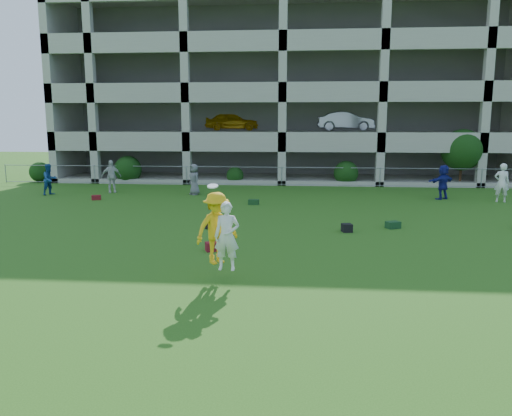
# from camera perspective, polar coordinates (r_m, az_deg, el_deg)

# --- Properties ---
(ground) EXTENTS (100.00, 100.00, 0.00)m
(ground) POSITION_cam_1_polar(r_m,az_deg,el_deg) (12.54, -0.33, -8.72)
(ground) COLOR #235114
(ground) RESTS_ON ground
(bystander_a) EXTENTS (0.96, 1.03, 1.69)m
(bystander_a) POSITION_cam_1_polar(r_m,az_deg,el_deg) (29.41, -22.52, 3.04)
(bystander_a) COLOR navy
(bystander_a) RESTS_ON ground
(bystander_b) EXTENTS (1.16, 0.85, 1.83)m
(bystander_b) POSITION_cam_1_polar(r_m,az_deg,el_deg) (29.18, -16.22, 3.49)
(bystander_b) COLOR silver
(bystander_b) RESTS_ON ground
(bystander_c) EXTENTS (0.95, 0.97, 1.69)m
(bystander_c) POSITION_cam_1_polar(r_m,az_deg,el_deg) (27.43, -7.07, 3.27)
(bystander_c) COLOR slate
(bystander_c) RESTS_ON ground
(bystander_d) EXTENTS (1.67, 1.35, 1.78)m
(bystander_d) POSITION_cam_1_polar(r_m,az_deg,el_deg) (27.38, 20.58, 2.79)
(bystander_d) COLOR navy
(bystander_d) RESTS_ON ground
(bystander_e) EXTENTS (0.77, 0.57, 1.93)m
(bystander_e) POSITION_cam_1_polar(r_m,az_deg,el_deg) (27.59, 26.27, 2.61)
(bystander_e) COLOR white
(bystander_e) RESTS_ON ground
(bag_red_a) EXTENTS (0.62, 0.50, 0.28)m
(bag_red_a) POSITION_cam_1_polar(r_m,az_deg,el_deg) (15.67, -4.76, -4.39)
(bag_red_a) COLOR #530E14
(bag_red_a) RESTS_ON ground
(bag_black_b) EXTENTS (0.41, 0.27, 0.22)m
(bag_black_b) POSITION_cam_1_polar(r_m,az_deg,el_deg) (18.82, -5.15, -2.04)
(bag_black_b) COLOR black
(bag_black_b) RESTS_ON ground
(bag_green_c) EXTENTS (0.61, 0.54, 0.26)m
(bag_green_c) POSITION_cam_1_polar(r_m,az_deg,el_deg) (19.53, 15.38, -1.87)
(bag_green_c) COLOR #143917
(bag_green_c) RESTS_ON ground
(crate_d) EXTENTS (0.42, 0.42, 0.30)m
(crate_d) POSITION_cam_1_polar(r_m,az_deg,el_deg) (18.51, 10.34, -2.25)
(crate_d) COLOR black
(crate_d) RESTS_ON ground
(bag_red_f) EXTENTS (0.52, 0.41, 0.24)m
(bag_red_f) POSITION_cam_1_polar(r_m,az_deg,el_deg) (26.82, -17.79, 1.15)
(bag_red_f) COLOR #5D1018
(bag_red_f) RESTS_ON ground
(bag_green_g) EXTENTS (0.52, 0.33, 0.25)m
(bag_green_g) POSITION_cam_1_polar(r_m,az_deg,el_deg) (24.10, -0.28, 0.69)
(bag_green_g) COLOR #153513
(bag_green_g) RESTS_ON ground
(frisbee_contest) EXTENTS (1.33, 1.29, 2.11)m
(frisbee_contest) POSITION_cam_1_polar(r_m,az_deg,el_deg) (12.55, -4.26, -2.51)
(frisbee_contest) COLOR gold
(frisbee_contest) RESTS_ON ground
(parking_garage) EXTENTS (30.00, 14.00, 12.00)m
(parking_garage) POSITION_cam_1_polar(r_m,az_deg,el_deg) (39.59, 3.50, 12.86)
(parking_garage) COLOR #9E998C
(parking_garage) RESTS_ON ground
(fence) EXTENTS (36.06, 0.06, 1.20)m
(fence) POSITION_cam_1_polar(r_m,az_deg,el_deg) (31.03, 2.95, 3.68)
(fence) COLOR gray
(fence) RESTS_ON ground
(shrub_row) EXTENTS (34.38, 2.52, 3.50)m
(shrub_row) POSITION_cam_1_polar(r_m,az_deg,el_deg) (31.82, 11.34, 5.27)
(shrub_row) COLOR #163D11
(shrub_row) RESTS_ON ground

